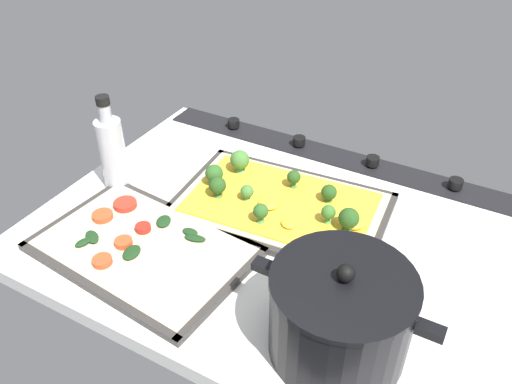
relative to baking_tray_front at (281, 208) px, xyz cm
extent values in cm
cube|color=silver|center=(-2.03, 5.74, -1.87)|extent=(85.46, 62.90, 3.00)
cube|color=black|center=(-2.03, -22.21, 0.03)|extent=(82.04, 7.00, 0.80)
cylinder|color=black|center=(-27.67, -22.21, 1.33)|extent=(2.80, 2.80, 1.80)
cylinder|color=black|center=(-10.58, -22.21, 1.33)|extent=(2.80, 2.80, 1.80)
cylinder|color=black|center=(6.52, -22.21, 1.33)|extent=(2.80, 2.80, 1.80)
cylinder|color=black|center=(23.61, -22.21, 1.33)|extent=(2.80, 2.80, 1.80)
cube|color=#33302D|center=(0.00, 0.00, -0.12)|extent=(41.13, 28.12, 0.50)
cube|color=#33302D|center=(0.90, -11.99, 0.28)|extent=(39.33, 4.15, 1.30)
cube|color=#33302D|center=(-0.90, 11.99, 0.28)|extent=(39.33, 4.15, 1.30)
cube|color=#33302D|center=(-19.02, -1.43, 0.28)|extent=(3.09, 25.26, 1.30)
cube|color=#33302D|center=(19.02, 1.43, 0.28)|extent=(3.09, 25.26, 1.30)
cube|color=beige|center=(0.00, 0.00, 0.63)|extent=(38.55, 25.55, 1.00)
cube|color=gold|center=(0.00, 0.00, 1.33)|extent=(35.44, 23.05, 0.40)
cone|color=#427635|center=(11.33, 4.21, 2.16)|extent=(1.81, 1.81, 1.26)
sphere|color=#264C1C|center=(11.33, 4.21, 4.02)|extent=(3.29, 3.29, 3.29)
cone|color=#427635|center=(-7.72, -4.50, 1.97)|extent=(1.63, 1.63, 0.86)
sphere|color=#264C1C|center=(-7.72, -4.50, 3.51)|extent=(2.96, 2.96, 2.96)
cone|color=#427635|center=(0.00, -5.42, 2.20)|extent=(1.46, 1.46, 1.32)
sphere|color=#264C1C|center=(0.00, -5.42, 3.85)|extent=(2.66, 2.66, 2.66)
cone|color=#4D8B3F|center=(0.56, 7.00, 2.19)|extent=(1.52, 1.52, 1.31)
sphere|color=#2D5B23|center=(0.56, 7.00, 3.88)|extent=(2.76, 2.76, 2.76)
cone|color=#427635|center=(-13.80, 1.39, 2.04)|extent=(2.02, 2.02, 1.00)
sphere|color=#264C1C|center=(-13.80, 1.39, 3.91)|extent=(3.67, 3.67, 3.67)
cone|color=#4D8B3F|center=(14.01, 1.19, 2.12)|extent=(1.94, 1.94, 1.18)
sphere|color=#2D5B23|center=(14.01, 1.19, 4.03)|extent=(3.53, 3.53, 3.53)
cone|color=#5B9F46|center=(-10.05, 1.49, 2.21)|extent=(1.42, 1.42, 1.35)
sphere|color=#386B28|center=(-10.05, 1.49, 3.85)|extent=(2.59, 2.59, 2.59)
cone|color=#68AD54|center=(11.87, -5.08, 2.18)|extent=(2.16, 2.16, 1.30)
sphere|color=#427533|center=(11.87, -5.08, 4.31)|extent=(3.93, 3.93, 3.93)
cone|color=#68AD54|center=(5.90, 2.51, 2.00)|extent=(1.39, 1.39, 0.93)
sphere|color=#427533|center=(5.90, 2.51, 3.41)|extent=(2.53, 2.53, 2.53)
ellipsoid|color=gold|center=(1.45, 2.39, 2.10)|extent=(5.18, 5.19, 1.33)
ellipsoid|color=gold|center=(-4.28, 5.47, 1.95)|extent=(3.41, 3.15, 0.96)
ellipsoid|color=gold|center=(-14.30, -0.17, 2.19)|extent=(5.96, 5.91, 1.53)
cube|color=#33302D|center=(15.42, 21.87, -0.12)|extent=(38.32, 26.86, 0.50)
cube|color=#33302D|center=(14.36, 10.75, 0.28)|extent=(36.21, 4.62, 1.30)
cube|color=#33302D|center=(16.47, 33.00, 0.28)|extent=(36.21, 4.62, 1.30)
cube|color=#33302D|center=(-2.03, 23.53, 0.28)|extent=(3.42, 23.55, 1.30)
cube|color=#33302D|center=(32.87, 20.22, 0.28)|extent=(3.42, 23.55, 1.30)
cube|color=#C3AE8D|center=(15.42, 21.87, 0.58)|extent=(35.70, 24.25, 0.90)
cylinder|color=red|center=(25.17, 14.81, 1.53)|extent=(4.30, 4.30, 1.00)
cylinder|color=#B22319|center=(17.90, 18.59, 1.53)|extent=(2.76, 2.76, 1.00)
cylinder|color=#D14723|center=(18.48, 28.38, 1.53)|extent=(3.25, 3.25, 1.00)
cylinder|color=#D14723|center=(26.51, 19.47, 1.53)|extent=(3.73, 3.73, 1.00)
cylinder|color=#D14723|center=(18.41, 23.21, 1.53)|extent=(3.05, 3.05, 1.00)
ellipsoid|color=#193819|center=(8.40, 16.29, 1.43)|extent=(4.11, 2.47, 0.60)
ellipsoid|color=#193819|center=(10.09, 15.34, 1.43)|extent=(2.99, 1.82, 0.60)
ellipsoid|color=#193819|center=(24.23, 24.64, 1.43)|extent=(4.29, 3.72, 0.60)
ellipsoid|color=#193819|center=(15.67, 24.39, 1.43)|extent=(3.29, 4.19, 0.60)
ellipsoid|color=#193819|center=(15.93, 15.25, 1.43)|extent=(3.79, 4.21, 0.60)
ellipsoid|color=#193819|center=(24.58, 26.45, 1.43)|extent=(2.39, 3.26, 0.60)
cylinder|color=black|center=(-20.79, 24.24, 5.90)|extent=(19.07, 19.07, 12.53)
cylinder|color=black|center=(-20.79, 24.24, 12.57)|extent=(19.45, 19.45, 0.80)
sphere|color=black|center=(-20.79, 24.24, 14.17)|extent=(2.40, 2.40, 2.40)
cube|color=black|center=(-32.13, 24.24, 9.91)|extent=(3.60, 2.00, 1.20)
cube|color=black|center=(-9.46, 24.24, 9.91)|extent=(3.60, 2.00, 1.20)
cylinder|color=#B7BCC6|center=(32.32, 8.71, 6.94)|extent=(5.09, 5.09, 14.62)
cylinder|color=#B7BCC6|center=(32.32, 8.71, 16.00)|extent=(2.29, 2.29, 3.50)
cylinder|color=black|center=(32.32, 8.71, 18.55)|extent=(2.54, 2.54, 1.60)
camera|label=1|loc=(-32.99, 69.84, 60.63)|focal=36.21mm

